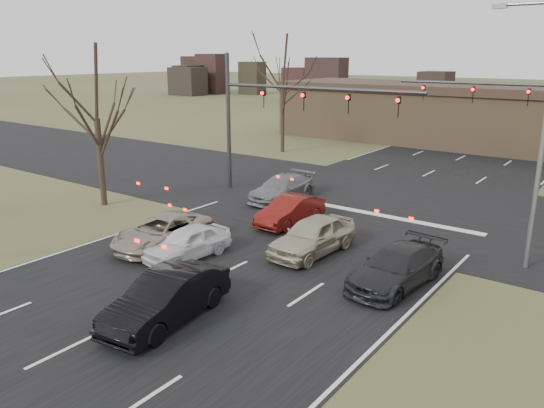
{
  "coord_description": "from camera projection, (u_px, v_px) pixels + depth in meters",
  "views": [
    {
      "loc": [
        12.32,
        -11.02,
        7.92
      ],
      "look_at": [
        -0.01,
        5.81,
        2.0
      ],
      "focal_mm": 35.0,
      "sensor_mm": 36.0,
      "label": 1
    }
  ],
  "objects": [
    {
      "name": "car_silver_suv",
      "position": [
        163.0,
        232.0,
        22.45
      ],
      "size": [
        2.48,
        4.88,
        1.32
      ],
      "primitive_type": "imported",
      "rotation": [
        0.0,
        0.0,
        0.06
      ],
      "color": "#A29983",
      "rests_on": "ground"
    },
    {
      "name": "tree_left_far",
      "position": [
        283.0,
        61.0,
        42.5
      ],
      "size": [
        5.7,
        5.7,
        9.5
      ],
      "color": "black",
      "rests_on": "ground"
    },
    {
      "name": "tree_left_near",
      "position": [
        94.0,
        81.0,
        27.12
      ],
      "size": [
        5.1,
        5.1,
        8.5
      ],
      "color": "black",
      "rests_on": "ground"
    },
    {
      "name": "building",
      "position": [
        513.0,
        118.0,
        45.34
      ],
      "size": [
        42.4,
        10.4,
        5.3
      ],
      "color": "#846647",
      "rests_on": "ground"
    },
    {
      "name": "car_white_sedan",
      "position": [
        188.0,
        243.0,
        21.2
      ],
      "size": [
        1.89,
        3.93,
        1.3
      ],
      "primitive_type": "imported",
      "rotation": [
        0.0,
        0.0,
        -0.1
      ],
      "color": "white",
      "rests_on": "ground"
    },
    {
      "name": "road_cross",
      "position": [
        370.0,
        202.0,
        29.35
      ],
      "size": [
        200.0,
        14.0,
        0.02
      ],
      "primitive_type": "cube",
      "color": "black",
      "rests_on": "ground"
    },
    {
      "name": "car_black_hatch",
      "position": [
        167.0,
        298.0,
        16.13
      ],
      "size": [
        2.17,
        4.8,
        1.53
      ],
      "primitive_type": "imported",
      "rotation": [
        0.0,
        0.0,
        0.12
      ],
      "color": "black",
      "rests_on": "ground"
    },
    {
      "name": "mast_arm_near",
      "position": [
        273.0,
        107.0,
        29.4
      ],
      "size": [
        12.12,
        0.24,
        8.0
      ],
      "color": "#383A3D",
      "rests_on": "ground"
    },
    {
      "name": "car_silver_ahead",
      "position": [
        313.0,
        236.0,
        21.65
      ],
      "size": [
        2.06,
        4.6,
        1.53
      ],
      "primitive_type": "imported",
      "rotation": [
        0.0,
        0.0,
        -0.05
      ],
      "color": "#B9B295",
      "rests_on": "ground"
    },
    {
      "name": "streetlight_right_near",
      "position": [
        540.0,
        122.0,
        18.93
      ],
      "size": [
        2.34,
        0.25,
        10.0
      ],
      "color": "gray",
      "rests_on": "ground"
    },
    {
      "name": "car_red_ahead",
      "position": [
        290.0,
        211.0,
        25.42
      ],
      "size": [
        1.57,
        4.13,
        1.35
      ],
      "primitive_type": "imported",
      "rotation": [
        0.0,
        0.0,
        -0.04
      ],
      "color": "#63120E",
      "rests_on": "ground"
    },
    {
      "name": "ground",
      "position": [
        170.0,
        300.0,
        17.72
      ],
      "size": [
        360.0,
        360.0,
        0.0
      ],
      "primitive_type": "plane",
      "color": "#47512B",
      "rests_on": "ground"
    },
    {
      "name": "road_main",
      "position": [
        536.0,
        122.0,
        64.27
      ],
      "size": [
        14.0,
        300.0,
        0.02
      ],
      "primitive_type": "cube",
      "color": "black",
      "rests_on": "ground"
    },
    {
      "name": "car_grey_ahead",
      "position": [
        282.0,
        188.0,
        29.64
      ],
      "size": [
        1.97,
        4.76,
        1.38
      ],
      "primitive_type": "imported",
      "rotation": [
        0.0,
        0.0,
        0.01
      ],
      "color": "gray",
      "rests_on": "ground"
    },
    {
      "name": "mast_arm_far",
      "position": [
        533.0,
        106.0,
        30.68
      ],
      "size": [
        11.12,
        0.24,
        8.0
      ],
      "color": "#383A3D",
      "rests_on": "ground"
    },
    {
      "name": "car_charcoal_sedan",
      "position": [
        396.0,
        267.0,
        18.68
      ],
      "size": [
        2.37,
        4.85,
        1.36
      ],
      "primitive_type": "imported",
      "rotation": [
        0.0,
        0.0,
        -0.1
      ],
      "color": "black",
      "rests_on": "ground"
    }
  ]
}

